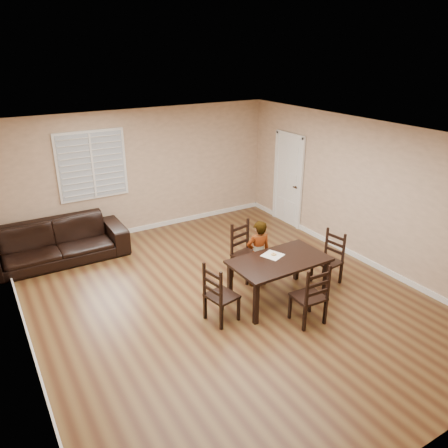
{
  "coord_description": "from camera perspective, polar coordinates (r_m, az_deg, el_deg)",
  "views": [
    {
      "loc": [
        -3.23,
        -5.29,
        3.91
      ],
      "look_at": [
        0.4,
        0.77,
        1.0
      ],
      "focal_mm": 35.0,
      "sensor_mm": 36.0,
      "label": 1
    }
  ],
  "objects": [
    {
      "name": "room",
      "position": [
        6.71,
        -0.09,
        4.13
      ],
      "size": [
        6.04,
        7.04,
        2.72
      ],
      "color": "#CBA989",
      "rests_on": "ground"
    },
    {
      "name": "chair_right",
      "position": [
        7.91,
        13.85,
        -4.42
      ],
      "size": [
        0.45,
        0.48,
        0.94
      ],
      "rotation": [
        0.0,
        0.0,
        -1.42
      ],
      "color": "black",
      "rests_on": "ground"
    },
    {
      "name": "dining_table",
      "position": [
        7.07,
        7.21,
        -5.27
      ],
      "size": [
        1.58,
        0.91,
        0.74
      ],
      "rotation": [
        0.0,
        0.0,
        0.01
      ],
      "color": "black",
      "rests_on": "ground"
    },
    {
      "name": "napkin",
      "position": [
        7.15,
        6.37,
        -4.08
      ],
      "size": [
        0.39,
        0.39,
        0.0
      ],
      "primitive_type": "cube",
      "rotation": [
        0.0,
        0.0,
        0.37
      ],
      "color": "beige",
      "rests_on": "dining_table"
    },
    {
      "name": "ground",
      "position": [
        7.33,
        0.4,
        -9.85
      ],
      "size": [
        7.0,
        7.0,
        0.0
      ],
      "primitive_type": "plane",
      "color": "brown",
      "rests_on": "ground"
    },
    {
      "name": "donut",
      "position": [
        7.16,
        6.5,
        -3.9
      ],
      "size": [
        0.09,
        0.09,
        0.03
      ],
      "color": "gold",
      "rests_on": "napkin"
    },
    {
      "name": "chair_far",
      "position": [
        6.63,
        11.63,
        -9.59
      ],
      "size": [
        0.47,
        0.44,
        0.99
      ],
      "rotation": [
        0.0,
        0.0,
        3.09
      ],
      "color": "black",
      "rests_on": "ground"
    },
    {
      "name": "chair_left",
      "position": [
        6.56,
        -1.06,
        -9.56
      ],
      "size": [
        0.48,
        0.5,
        0.96
      ],
      "rotation": [
        0.0,
        0.0,
        1.76
      ],
      "color": "black",
      "rests_on": "ground"
    },
    {
      "name": "child",
      "position": [
        7.49,
        4.49,
        -3.88
      ],
      "size": [
        0.48,
        0.36,
        1.2
      ],
      "primitive_type": "imported",
      "rotation": [
        0.0,
        0.0,
        2.97
      ],
      "color": "gray",
      "rests_on": "ground"
    },
    {
      "name": "chair_near",
      "position": [
        7.85,
        2.44,
        -3.61
      ],
      "size": [
        0.55,
        0.52,
        1.03
      ],
      "rotation": [
        0.0,
        0.0,
        0.22
      ],
      "color": "black",
      "rests_on": "ground"
    },
    {
      "name": "sofa",
      "position": [
        9.0,
        -21.11,
        -2.28
      ],
      "size": [
        2.63,
        1.05,
        0.77
      ],
      "primitive_type": "imported",
      "rotation": [
        0.0,
        0.0,
        -0.01
      ],
      "color": "black",
      "rests_on": "ground"
    }
  ]
}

